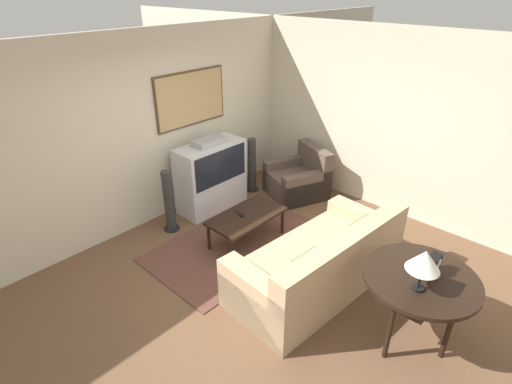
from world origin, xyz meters
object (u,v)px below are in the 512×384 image
(mantel_clock, at_px, (433,265))
(speaker_tower_left, at_px, (169,203))
(armchair, at_px, (299,180))
(console_table, at_px, (420,282))
(coffee_table, at_px, (247,218))
(couch, at_px, (319,265))
(table_lamp, at_px, (424,261))
(speaker_tower_right, at_px, (252,166))
(tv, at_px, (211,176))

(mantel_clock, relative_size, speaker_tower_left, 0.21)
(speaker_tower_left, bearing_deg, armchair, -17.99)
(armchair, distance_m, console_table, 3.21)
(coffee_table, xyz_separation_m, mantel_clock, (0.02, -2.41, 0.50))
(coffee_table, relative_size, speaker_tower_left, 1.14)
(couch, distance_m, console_table, 1.19)
(armchair, bearing_deg, speaker_tower_left, -85.86)
(table_lamp, bearing_deg, armchair, 55.67)
(coffee_table, bearing_deg, speaker_tower_left, 117.25)
(table_lamp, distance_m, speaker_tower_left, 3.50)
(couch, relative_size, armchair, 1.98)
(console_table, relative_size, speaker_tower_right, 1.15)
(table_lamp, bearing_deg, tv, 80.05)
(couch, bearing_deg, armchair, -132.19)
(tv, bearing_deg, console_table, -96.96)
(couch, height_order, mantel_clock, mantel_clock)
(couch, distance_m, coffee_table, 1.25)
(table_lamp, bearing_deg, coffee_table, 83.24)
(couch, bearing_deg, console_table, 93.65)
(console_table, height_order, table_lamp, table_lamp)
(coffee_table, bearing_deg, tv, 73.17)
(console_table, bearing_deg, armchair, 58.11)
(tv, distance_m, table_lamp, 3.58)
(coffee_table, bearing_deg, couch, -93.74)
(armchair, xyz_separation_m, coffee_table, (-1.58, -0.33, 0.12))
(couch, height_order, armchair, couch)
(armchair, xyz_separation_m, speaker_tower_right, (-0.41, 0.69, 0.17))
(table_lamp, relative_size, speaker_tower_left, 0.45)
(speaker_tower_left, xyz_separation_m, speaker_tower_right, (1.70, 0.00, 0.00))
(console_table, relative_size, speaker_tower_left, 1.15)
(speaker_tower_left, distance_m, speaker_tower_right, 1.70)
(console_table, relative_size, table_lamp, 2.57)
(armchair, height_order, mantel_clock, mantel_clock)
(table_lamp, bearing_deg, speaker_tower_right, 66.89)
(mantel_clock, bearing_deg, couch, 95.00)
(tv, distance_m, speaker_tower_right, 0.86)
(couch, relative_size, table_lamp, 5.24)
(speaker_tower_right, bearing_deg, coffee_table, -139.13)
(console_table, bearing_deg, couch, 89.35)
(tv, height_order, table_lamp, table_lamp)
(couch, xyz_separation_m, console_table, (-0.01, -1.12, 0.41))
(mantel_clock, distance_m, speaker_tower_left, 3.50)
(speaker_tower_right, bearing_deg, console_table, -110.58)
(table_lamp, distance_m, mantel_clock, 0.37)
(console_table, distance_m, table_lamp, 0.43)
(tv, distance_m, coffee_table, 1.14)
(speaker_tower_left, bearing_deg, console_table, -82.76)
(mantel_clock, xyz_separation_m, speaker_tower_left, (-0.54, 3.42, -0.45))
(tv, relative_size, table_lamp, 2.76)
(couch, distance_m, table_lamp, 1.41)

